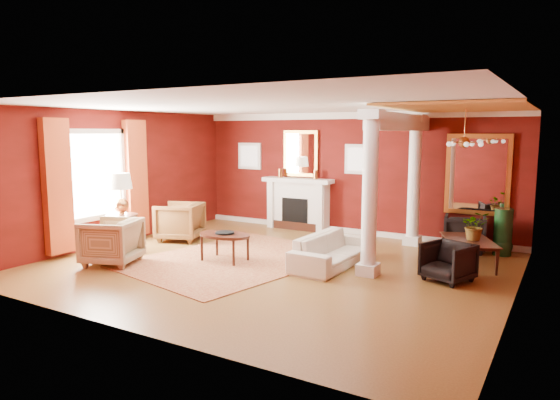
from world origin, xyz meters
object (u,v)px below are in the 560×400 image
Objects in this scene: armchair_stripe at (111,239)px; dining_table at (470,245)px; side_table at (121,198)px; armchair_leopard at (180,220)px; coffee_table at (225,236)px; sofa at (332,245)px.

armchair_stripe is 0.68× the size of dining_table.
armchair_stripe is 1.29m from side_table.
armchair_stripe is at bearing -51.95° from side_table.
armchair_leopard is 2.23m from coffee_table.
coffee_table is 2.47m from side_table.
sofa reaches higher than coffee_table.
coffee_table is (-1.89, -0.72, 0.09)m from sofa.
sofa is at bearing 14.10° from side_table.
coffee_table is at bearing 112.98° from sofa.
dining_table is (6.06, 1.03, -0.09)m from armchair_leopard.
side_table is (-2.37, -0.35, 0.61)m from coffee_table.
armchair_stripe is 6.60m from dining_table.
dining_table is (2.17, 1.30, -0.00)m from sofa.
armchair_stripe is 0.58× the size of side_table.
dining_table is at bearing 79.77° from armchair_leopard.
dining_table is (5.73, 3.26, -0.08)m from armchair_stripe.
dining_table is at bearing 26.48° from coffee_table.
dining_table is (6.43, 2.37, -0.71)m from side_table.
sofa is at bearing 66.20° from armchair_leopard.
sofa is 1.24× the size of side_table.
armchair_leopard is 6.15m from dining_table.
sofa is 1.90× the size of coffee_table.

